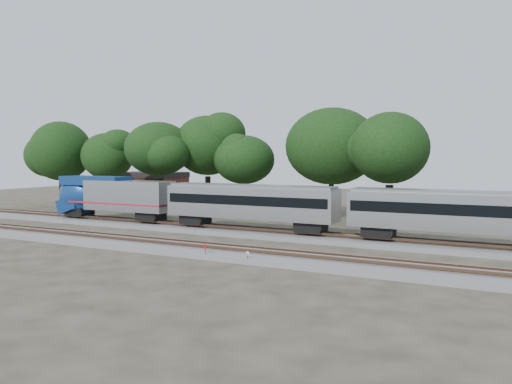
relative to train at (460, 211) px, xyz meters
The scene contains 15 objects.
ground 24.04m from the train, 165.41° to the right, with size 160.00×160.00×0.00m, color #383328.
track_far 23.25m from the train, behind, with size 160.00×5.00×0.73m.
track_near 25.31m from the train, 156.55° to the right, with size 160.00×5.00×0.73m.
train is the anchor object (origin of this frame).
switch_stand_red 20.71m from the train, 144.07° to the right, with size 0.34×0.15×1.11m.
switch_stand_white 18.03m from the train, 136.73° to the right, with size 0.29×0.10×0.92m.
switch_lever 20.35m from the train, 145.17° to the right, with size 0.50×0.30×0.30m, color #512D19.
brick_building 57.81m from the train, 153.32° to the left, with size 10.49×7.42×5.03m.
tree_0 58.71m from the train, 168.88° to the left, with size 8.66×8.66×12.21m.
tree_1 50.88m from the train, 165.89° to the left, with size 7.89×7.89×11.12m.
tree_2 40.72m from the train, 163.98° to the left, with size 8.86×8.86×12.50m.
tree_3 37.44m from the train, 155.55° to the left, with size 9.35×9.35×13.18m.
tree_4 30.79m from the train, 152.92° to the left, with size 7.38×7.38×10.41m.
tree_5 22.54m from the train, 136.33° to the left, with size 9.06×9.06×12.77m.
tree_6 14.30m from the train, 126.37° to the left, with size 8.71×8.71×12.29m.
Camera 1 is at (26.35, -37.24, 7.60)m, focal length 35.00 mm.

